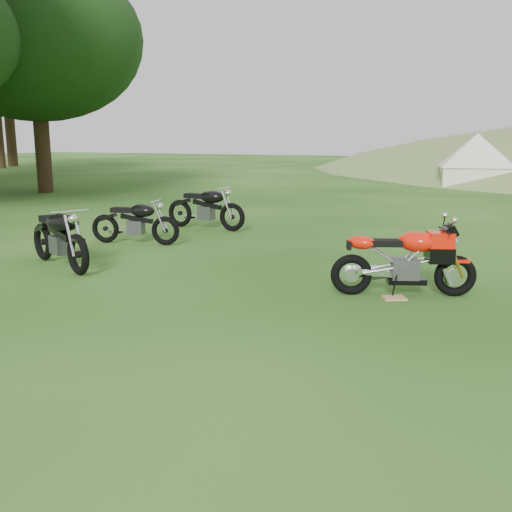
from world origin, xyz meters
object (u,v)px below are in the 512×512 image
at_px(sport_motorcycle, 404,255).
at_px(vintage_moto_d, 205,206).
at_px(vintage_moto_b, 135,221).
at_px(tent_left, 476,158).
at_px(plywood_board, 394,298).
at_px(vintage_moto_a, 59,236).

bearing_deg(sport_motorcycle, vintage_moto_d, 122.17).
relative_size(vintage_moto_b, tent_left, 0.63).
xyz_separation_m(vintage_moto_b, tent_left, (4.96, 17.23, 0.73)).
height_order(vintage_moto_d, tent_left, tent_left).
relative_size(plywood_board, tent_left, 0.10).
relative_size(sport_motorcycle, tent_left, 0.65).
xyz_separation_m(plywood_board, tent_left, (-0.39, 19.01, 1.18)).
xyz_separation_m(plywood_board, vintage_moto_d, (-5.03, 3.98, 0.50)).
xyz_separation_m(plywood_board, vintage_moto_b, (-5.35, 1.78, 0.45)).
bearing_deg(vintage_moto_d, plywood_board, -34.89).
xyz_separation_m(sport_motorcycle, vintage_moto_a, (-5.26, -0.61, -0.02)).
distance_m(sport_motorcycle, vintage_moto_a, 5.29).
height_order(sport_motorcycle, vintage_moto_b, sport_motorcycle).
relative_size(vintage_moto_d, tent_left, 0.71).
distance_m(plywood_board, vintage_moto_a, 5.23).
relative_size(plywood_board, vintage_moto_d, 0.15).
distance_m(vintage_moto_b, tent_left, 17.94).
height_order(vintage_moto_a, tent_left, tent_left).
height_order(vintage_moto_a, vintage_moto_d, same).
distance_m(vintage_moto_b, vintage_moto_d, 2.22).
xyz_separation_m(plywood_board, vintage_moto_a, (-5.20, -0.40, 0.50)).
bearing_deg(vintage_moto_b, vintage_moto_d, 69.57).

